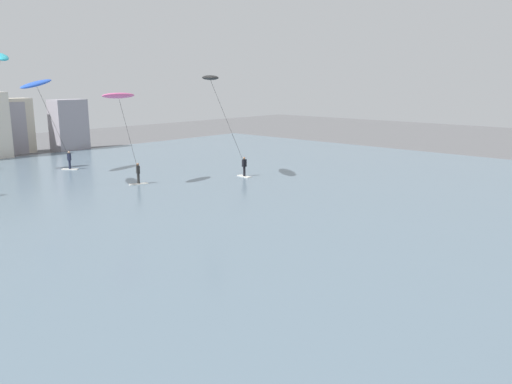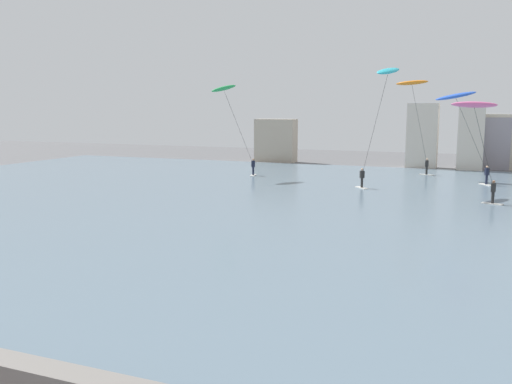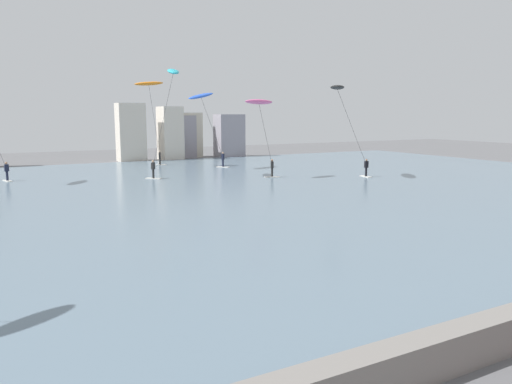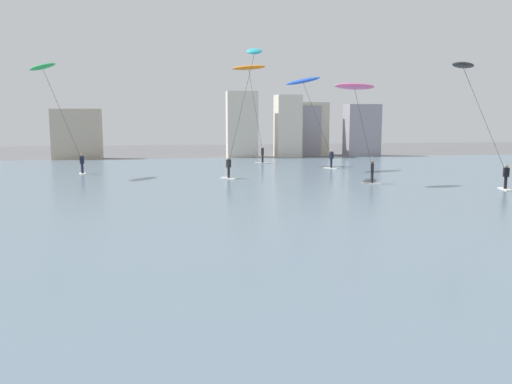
{
  "view_description": "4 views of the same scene",
  "coord_description": "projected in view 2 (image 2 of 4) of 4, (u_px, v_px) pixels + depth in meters",
  "views": [
    {
      "loc": [
        -12.72,
        3.32,
        7.96
      ],
      "look_at": [
        -2.38,
        12.67,
        4.89
      ],
      "focal_mm": 35.94,
      "sensor_mm": 36.0,
      "label": 1
    },
    {
      "loc": [
        8.31,
        -4.17,
        6.6
      ],
      "look_at": [
        0.94,
        14.27,
        3.53
      ],
      "focal_mm": 38.1,
      "sensor_mm": 36.0,
      "label": 2
    },
    {
      "loc": [
        -13.04,
        -2.58,
        5.77
      ],
      "look_at": [
        -2.83,
        15.95,
        2.44
      ],
      "focal_mm": 34.73,
      "sensor_mm": 36.0,
      "label": 3
    },
    {
      "loc": [
        -3.51,
        -1.82,
        5.45
      ],
      "look_at": [
        -1.26,
        14.96,
        2.88
      ],
      "focal_mm": 39.3,
      "sensor_mm": 36.0,
      "label": 4
    }
  ],
  "objects": [
    {
      "name": "kitesurfer_orange",
      "position": [
        414.0,
        92.0,
        50.97
      ],
      "size": [
        3.85,
        3.03,
        9.18
      ],
      "color": "silver",
      "rests_on": "water_bay"
    },
    {
      "name": "kitesurfer_cyan",
      "position": [
        386.0,
        82.0,
        42.15
      ],
      "size": [
        3.51,
        3.4,
        9.84
      ],
      "color": "silver",
      "rests_on": "water_bay"
    },
    {
      "name": "kitesurfer_green",
      "position": [
        227.0,
        97.0,
        50.93
      ],
      "size": [
        3.64,
        4.13,
        8.9
      ],
      "color": "silver",
      "rests_on": "water_bay"
    },
    {
      "name": "kitesurfer_pink",
      "position": [
        476.0,
        114.0,
        36.44
      ],
      "size": [
        3.81,
        1.51,
        7.05
      ],
      "color": "silver",
      "rests_on": "water_bay"
    },
    {
      "name": "kitesurfer_blue",
      "position": [
        458.0,
        103.0,
        45.51
      ],
      "size": [
        5.23,
        2.82,
        8.01
      ],
      "color": "silver",
      "rests_on": "water_bay"
    },
    {
      "name": "water_bay",
      "position": [
        336.0,
        206.0,
        36.52
      ],
      "size": [
        84.0,
        52.0,
        0.1
      ],
      "primitive_type": "cube",
      "color": "slate",
      "rests_on": "ground"
    },
    {
      "name": "far_shore_buildings",
      "position": [
        445.0,
        141.0,
        59.7
      ],
      "size": [
        35.0,
        4.83,
        7.12
      ],
      "color": "#B7A893",
      "rests_on": "ground"
    }
  ]
}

